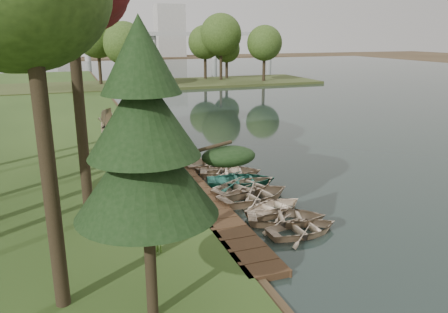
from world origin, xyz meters
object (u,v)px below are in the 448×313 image
object	(u,v)px
boardwalk	(201,198)
pine_tree	(144,139)
rowboat_2	(276,206)
stored_rowboat	(110,145)
rowboat_0	(303,227)
rowboat_1	(287,216)

from	to	relation	value
boardwalk	pine_tree	distance (m)	11.09
rowboat_2	stored_rowboat	distance (m)	14.72
rowboat_0	pine_tree	bearing A→B (deg)	115.92
pine_tree	rowboat_0	bearing A→B (deg)	27.35
rowboat_2	rowboat_1	bearing A→B (deg)	157.62
rowboat_1	pine_tree	size ratio (longest dim) A/B	0.42
boardwalk	rowboat_2	size ratio (longest dim) A/B	5.12
rowboat_0	stored_rowboat	size ratio (longest dim) A/B	1.10
boardwalk	stored_rowboat	world-z (taller)	stored_rowboat
rowboat_0	rowboat_2	bearing A→B (deg)	-0.03
rowboat_1	stored_rowboat	distance (m)	15.83
rowboat_1	stored_rowboat	bearing A→B (deg)	39.96
rowboat_1	rowboat_0	bearing A→B (deg)	-154.96
stored_rowboat	rowboat_1	bearing A→B (deg)	-126.90
rowboat_1	pine_tree	world-z (taller)	pine_tree
rowboat_1	pine_tree	xyz separation A→B (m)	(-6.82, -4.77, 5.07)
boardwalk	rowboat_1	bearing A→B (deg)	-56.27
rowboat_1	rowboat_2	distance (m)	1.26
rowboat_2	rowboat_0	bearing A→B (deg)	163.24
rowboat_1	rowboat_2	bearing A→B (deg)	13.42
rowboat_0	rowboat_1	distance (m)	1.18
rowboat_1	rowboat_2	xyz separation A→B (m)	(0.09, 1.26, -0.04)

